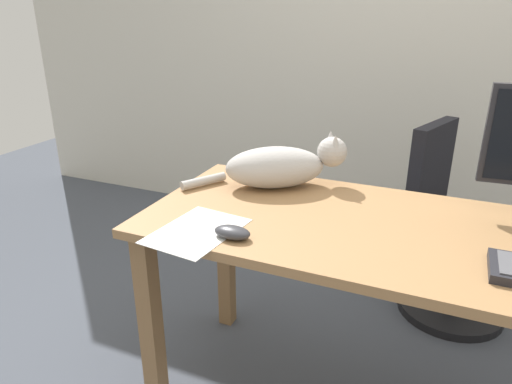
% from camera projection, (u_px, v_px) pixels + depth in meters
% --- Properties ---
extents(back_wall, '(6.00, 0.04, 2.60)m').
position_uv_depth(back_wall, '(454.00, 20.00, 2.48)').
color(back_wall, beige).
rests_on(back_wall, ground_plane).
extents(desk, '(1.63, 0.68, 0.74)m').
position_uv_depth(desk, '(404.00, 261.00, 1.41)').
color(desk, '#9E7247').
rests_on(desk, ground_plane).
extents(office_chair, '(0.50, 0.48, 0.89)m').
position_uv_depth(office_chair, '(450.00, 237.00, 2.14)').
color(office_chair, black).
rests_on(office_chair, ground_plane).
extents(cat, '(0.54, 0.35, 0.20)m').
position_uv_depth(cat, '(281.00, 165.00, 1.69)').
color(cat, '#B2ADA8').
rests_on(cat, desk).
extents(computer_mouse, '(0.11, 0.06, 0.04)m').
position_uv_depth(computer_mouse, '(232.00, 232.00, 1.33)').
color(computer_mouse, '#333338').
rests_on(computer_mouse, desk).
extents(paper_sheet, '(0.24, 0.32, 0.00)m').
position_uv_depth(paper_sheet, '(197.00, 231.00, 1.37)').
color(paper_sheet, white).
rests_on(paper_sheet, desk).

